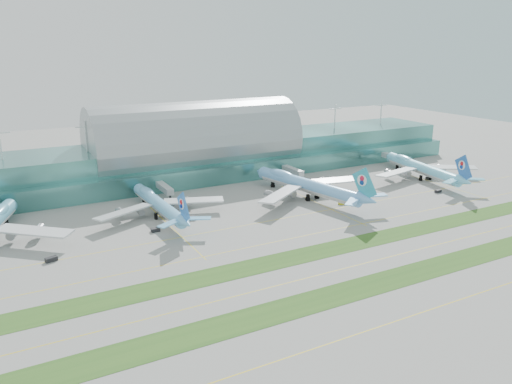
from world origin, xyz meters
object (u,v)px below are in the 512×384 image
airliner_b (158,203)px  airliner_c (306,184)px  terminal (196,152)px  airliner_d (421,167)px

airliner_b → airliner_c: 73.90m
terminal → airliner_c: terminal is taller
airliner_b → airliner_c: bearing=-8.4°
airliner_b → airliner_d: 152.59m
terminal → airliner_c: bearing=-64.8°
terminal → airliner_d: bearing=-31.3°
terminal → airliner_b: (-41.69, -59.14, -8.45)m
terminal → airliner_b: terminal is taller
airliner_c → airliner_b: bearing=162.0°
airliner_c → airliner_d: bearing=-11.5°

